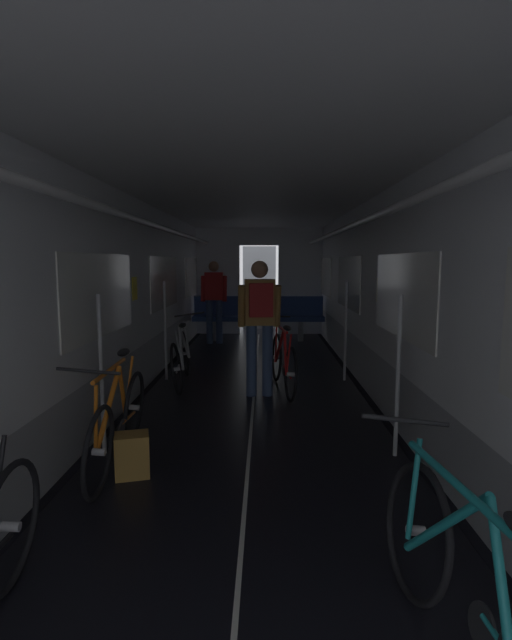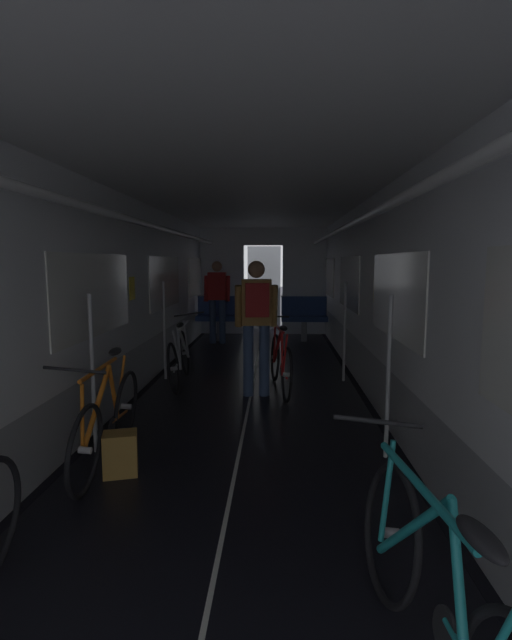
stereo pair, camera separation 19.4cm
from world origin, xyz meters
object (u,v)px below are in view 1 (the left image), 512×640
bench_seat_far_right (300,314)px  bench_seat_far_left (216,314)px  bicycle_orange (118,421)px  person_cyclist_aisle (260,316)px  person_standing_near_bench (214,296)px  bicycle_silver (181,357)px  backpack_on_floor (132,455)px  bicycle_teal (473,595)px  bicycle_red_in_aisle (283,362)px

bench_seat_far_right → bench_seat_far_left: bearing=180.0°
bench_seat_far_right → bicycle_orange: (-1.96, -6.22, -0.18)m
person_cyclist_aisle → person_standing_near_bench: same height
bench_seat_far_left → bicycle_silver: 3.65m
backpack_on_floor → bicycle_teal: bearing=-43.9°
bicycle_orange → person_standing_near_bench: bearing=88.4°
bicycle_orange → person_standing_near_bench: person_standing_near_bench is taller
backpack_on_floor → bicycle_red_in_aisle: bearing=62.9°
person_standing_near_bench → bicycle_red_in_aisle: bearing=-70.2°
person_standing_near_bench → bicycle_orange: bearing=-91.6°
bench_seat_far_right → bicycle_teal: 8.19m
bench_seat_far_right → bicycle_orange: bench_seat_far_right is taller
bicycle_red_in_aisle → bicycle_silver: bearing=168.9°
bicycle_silver → bicycle_orange: bearing=-91.3°
bench_seat_far_right → person_standing_near_bench: size_ratio=0.58×
bicycle_teal → person_cyclist_aisle: (-0.87, 4.00, 0.63)m
bench_seat_far_left → person_cyclist_aisle: bearing=-76.9°
bicycle_orange → person_cyclist_aisle: person_cyclist_aisle is taller
bicycle_orange → person_cyclist_aisle: (1.13, 2.04, 0.63)m
bench_seat_far_right → person_cyclist_aisle: (-0.82, -4.18, 0.45)m
bench_seat_far_left → person_cyclist_aisle: 4.32m
bicycle_silver → bicycle_orange: 2.57m
bicycle_teal → person_standing_near_bench: (-1.85, 7.81, 0.59)m
bicycle_teal → person_cyclist_aisle: 4.15m
bicycle_red_in_aisle → person_standing_near_bench: (-1.27, 3.54, 0.59)m
bicycle_teal → person_standing_near_bench: person_standing_near_bench is taller
bench_seat_far_right → backpack_on_floor: size_ratio=2.89×
bench_seat_far_left → bicycle_silver: size_ratio=0.58×
person_cyclist_aisle → bench_seat_far_right: bearing=78.9°
bicycle_orange → backpack_on_floor: size_ratio=4.98×
bicycle_silver → backpack_on_floor: (0.10, -2.76, -0.21)m
bench_seat_far_left → person_cyclist_aisle: size_ratio=0.58×
bench_seat_far_right → bicycle_teal: bicycle_teal is taller
bench_seat_far_right → bicycle_silver: size_ratio=0.58×
bicycle_orange → bench_seat_far_left: bearing=88.6°
bicycle_orange → bicycle_teal: bearing=-44.4°
person_standing_near_bench → backpack_on_floor: 6.08m
bicycle_silver → bench_seat_far_right: bearing=62.5°
bench_seat_far_right → person_standing_near_bench: person_standing_near_bench is taller
bicycle_silver → person_standing_near_bench: (0.10, 3.27, 0.59)m
bicycle_silver → person_cyclist_aisle: 1.36m
bicycle_teal → bicycle_silver: same height
bench_seat_far_right → person_standing_near_bench: (-1.80, -0.38, 0.41)m
person_cyclist_aisle → backpack_on_floor: person_cyclist_aisle is taller
bench_seat_far_right → backpack_on_floor: bench_seat_far_right is taller
bicycle_orange → backpack_on_floor: 0.32m
bicycle_teal → bicycle_silver: 4.94m
bench_seat_far_right → bicycle_teal: bearing=-89.6°
bicycle_red_in_aisle → bench_seat_far_left: bearing=108.1°
person_standing_near_bench → person_cyclist_aisle: bearing=-75.6°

